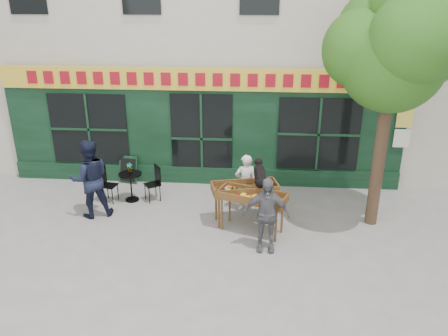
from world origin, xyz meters
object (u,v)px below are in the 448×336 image
Objects in this scene: woman at (246,183)px; book_cart_right at (252,199)px; man_right at (266,215)px; book_cart_center at (245,190)px; man_left at (90,179)px; dog at (260,173)px; bistro_table at (131,181)px.

book_cart_right is (0.18, -1.10, 0.09)m from woman.
book_cart_right is 0.81m from man_right.
man_left is at bearing 165.25° from book_cart_center.
woman is (0.00, 0.65, -0.09)m from book_cart_center.
man_right reaches higher than dog.
woman is at bearing 75.75° from book_cart_center.
man_right reaches higher than woman.
bistro_table is at bearing 176.89° from book_cart_right.
book_cart_center is 0.49m from book_cart_right.
man_right is (0.30, -0.75, 0.00)m from book_cart_right.
book_cart_center is at bearing 154.57° from man_left.
book_cart_center is 0.83× the size of man_left.
bistro_table is 0.39× the size of man_left.
man_right is at bearing -31.46° from bistro_table.
woman is at bearing 164.54° from man_left.
man_right is (0.13, -1.15, -0.46)m from dog.
book_cart_right is at bearing -82.26° from book_cart_center.
man_left is (-4.05, 0.08, -0.32)m from dog.
bistro_table is (-3.00, 0.93, -0.28)m from book_cart_center.
woman reaches higher than book_cart_center.
book_cart_right is 3.92m from man_left.
dog is 0.79× the size of bistro_table.
book_cart_right is 2.13× the size of bistro_table.
woman is 0.91× the size of book_cart_right.
bistro_table is 1.22m from man_left.
man_left is at bearing 163.94° from man_right.
dog is at bearing 87.69° from book_cart_right.
dog is at bearing 96.91° from man_right.
book_cart_center is 0.66m from woman.
woman is at bearing -5.36° from bistro_table.
book_cart_center is 3.71m from man_left.
book_cart_right is 3.49m from bistro_table.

